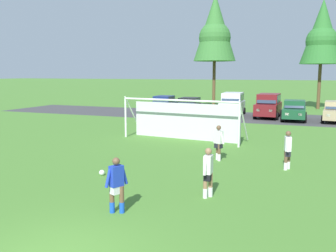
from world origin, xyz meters
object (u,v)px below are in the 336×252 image
object	(u,v)px
player_midfield_center	(288,150)
player_defender_far	(208,173)
soccer_goal	(184,119)
parked_car_slot_center_left	(233,104)
parked_car_slot_center_right	(294,110)
parked_car_slot_far_left	(164,104)
parked_car_slot_center	(268,105)
parked_car_slot_right	(336,111)
soccer_ball	(102,173)
parked_car_slot_left	(189,107)
player_striker_near	(117,185)
player_winger_left	(218,143)

from	to	relation	value
player_midfield_center	player_defender_far	size ratio (longest dim) A/B	1.00
soccer_goal	player_midfield_center	bearing A→B (deg)	-38.41
parked_car_slot_center_left	parked_car_slot_center_right	bearing A→B (deg)	-18.77
parked_car_slot_far_left	parked_car_slot_center	world-z (taller)	parked_car_slot_center
player_midfield_center	parked_car_slot_right	xyz separation A→B (m)	(2.59, 17.34, 0.05)
soccer_ball	parked_car_slot_center	size ratio (longest dim) A/B	0.05
player_defender_far	parked_car_slot_center_right	size ratio (longest dim) A/B	0.39
parked_car_slot_right	parked_car_slot_center_right	bearing A→B (deg)	-176.36
player_midfield_center	parked_car_slot_far_left	distance (m)	22.94
soccer_goal	parked_car_slot_far_left	distance (m)	15.31
parked_car_slot_left	parked_car_slot_center_left	xyz separation A→B (m)	(3.69, 2.01, 0.24)
parked_car_slot_left	parked_car_slot_center_right	world-z (taller)	same
player_striker_near	player_midfield_center	distance (m)	8.09
soccer_goal	parked_car_slot_center_right	distance (m)	13.39
player_defender_far	parked_car_slot_left	size ratio (longest dim) A/B	0.38
player_defender_far	parked_car_slot_center_left	world-z (taller)	parked_car_slot_center_left
parked_car_slot_center	parked_car_slot_right	xyz separation A→B (m)	(5.52, -1.08, -0.24)
player_striker_near	parked_car_slot_center_left	distance (m)	26.06
parked_car_slot_center	player_striker_near	bearing A→B (deg)	-92.93
parked_car_slot_center	player_defender_far	bearing A→B (deg)	-88.04
parked_car_slot_center_left	parked_car_slot_center	world-z (taller)	same
soccer_ball	soccer_goal	distance (m)	8.79
player_midfield_center	parked_car_slot_center_left	distance (m)	20.10
player_striker_near	player_winger_left	xyz separation A→B (m)	(1.14, 7.45, 0.00)
player_midfield_center	parked_car_slot_right	bearing A→B (deg)	81.50
soccer_goal	player_striker_near	distance (m)	12.14
player_defender_far	parked_car_slot_far_left	bearing A→B (deg)	115.54
player_defender_far	player_winger_left	size ratio (longest dim) A/B	1.00
soccer_ball	soccer_goal	size ratio (longest dim) A/B	0.03
soccer_goal	player_striker_near	bearing A→B (deg)	-79.82
parked_car_slot_left	parked_car_slot_center_right	size ratio (longest dim) A/B	1.01
soccer_ball	parked_car_slot_left	size ratio (longest dim) A/B	0.05
parked_car_slot_center	player_midfield_center	bearing A→B (deg)	-80.97
player_striker_near	player_midfield_center	world-z (taller)	same
parked_car_slot_center_right	soccer_goal	bearing A→B (deg)	-115.37
player_winger_left	parked_car_slot_far_left	distance (m)	20.82
player_midfield_center	player_striker_near	bearing A→B (deg)	-121.46
parked_car_slot_far_left	parked_car_slot_center_right	world-z (taller)	same
parked_car_slot_left	parked_car_slot_center	size ratio (longest dim) A/B	0.93
soccer_goal	parked_car_slot_center_left	world-z (taller)	soccer_goal
soccer_ball	player_striker_near	xyz separation A→B (m)	(2.52, -3.25, 0.71)
player_defender_far	parked_car_slot_left	world-z (taller)	parked_car_slot_left
player_defender_far	player_winger_left	xyz separation A→B (m)	(-0.95, 5.17, 0.00)
soccer_goal	parked_car_slot_center	bearing A→B (deg)	75.58
player_winger_left	soccer_goal	bearing A→B (deg)	126.11
player_midfield_center	parked_car_slot_center_right	bearing A→B (deg)	92.11
player_midfield_center	parked_car_slot_center	xyz separation A→B (m)	(-2.93, 18.42, 0.29)
soccer_goal	parked_car_slot_far_left	world-z (taller)	soccer_goal
player_winger_left	parked_car_slot_center	size ratio (longest dim) A/B	0.35
player_midfield_center	parked_car_slot_right	distance (m)	17.54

